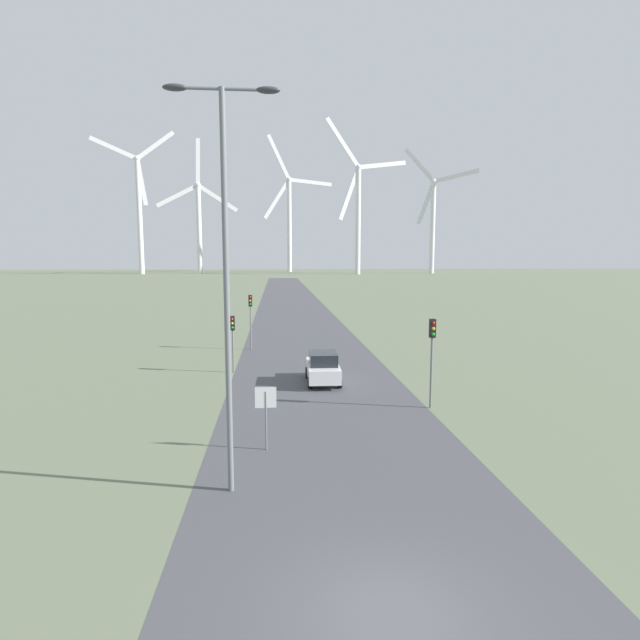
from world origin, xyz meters
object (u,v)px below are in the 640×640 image
Objects in this scene: traffic_light_post_near_right at (432,343)px; wind_turbine_far_right at (433,216)px; streetlamp at (226,253)px; wind_turbine_left at (199,218)px; stop_sign_near at (266,406)px; wind_turbine_right at (358,207)px; wind_turbine_far_left at (139,204)px; wind_turbine_center at (289,214)px; traffic_light_post_mid_left at (250,310)px; traffic_light_post_near_left at (233,331)px; car_approaching at (323,367)px.

wind_turbine_far_right reaches higher than traffic_light_post_near_right.
streetlamp is 0.20× the size of wind_turbine_left.
wind_turbine_far_right is at bearing 72.50° from traffic_light_post_near_right.
stop_sign_near is 0.04× the size of wind_turbine_far_right.
traffic_light_post_near_right is at bearing -78.66° from wind_turbine_left.
streetlamp is at bearing -100.38° from wind_turbine_right.
wind_turbine_left is at bearing 101.34° from traffic_light_post_near_right.
streetlamp is 0.20× the size of wind_turbine_far_left.
wind_turbine_far_left is 130.00m from wind_turbine_far_right.
wind_turbine_center is at bearing 26.71° from wind_turbine_left.
wind_turbine_far_right is (73.21, 185.56, 22.73)m from traffic_light_post_mid_left.
wind_turbine_center is 70.52m from wind_turbine_far_right.
wind_turbine_center is at bearing 126.89° from wind_turbine_right.
traffic_light_post_near_left is 223.80m from wind_turbine_center.
traffic_light_post_near_right is 7.53m from car_approaching.
traffic_light_post_near_left is at bearing 150.07° from car_approaching.
traffic_light_post_mid_left reaches higher than stop_sign_near.
wind_turbine_right is (35.69, 197.21, 26.96)m from stop_sign_near.
wind_turbine_left is (-34.19, 214.42, 23.30)m from stop_sign_near.
traffic_light_post_mid_left is 1.05× the size of car_approaching.
stop_sign_near is 0.04× the size of wind_turbine_right.
traffic_light_post_near_right reaches higher than traffic_light_post_near_left.
wind_turbine_left is at bearing 99.56° from traffic_light_post_mid_left.
car_approaching is at bearing -91.03° from wind_turbine_center.
streetlamp is 219.40m from wind_turbine_far_left.
wind_turbine_left is (-31.84, 201.28, 22.35)m from traffic_light_post_near_left.
traffic_light_post_near_right is at bearing -98.22° from wind_turbine_right.
car_approaching is 209.75m from wind_turbine_far_right.
streetlamp is 3.36× the size of traffic_light_post_near_left.
traffic_light_post_mid_left is at bearing 94.39° from stop_sign_near.
car_approaching is (-4.77, 5.35, -2.28)m from traffic_light_post_near_right.
traffic_light_post_mid_left is 181.79m from wind_turbine_right.
wind_turbine_far_left reaches higher than streetlamp.
traffic_light_post_near_left is 0.83× the size of traffic_light_post_mid_left.
streetlamp is at bearing -138.32° from traffic_light_post_near_right.
wind_turbine_far_right is (68.48, 196.68, 25.00)m from car_approaching.
wind_turbine_far_left reaches higher than traffic_light_post_near_right.
wind_turbine_right is at bearing -6.12° from wind_turbine_far_left.
wind_turbine_center is 47.53m from wind_turbine_right.
car_approaching is 0.06× the size of wind_turbine_center.
wind_turbine_far_right is (72.63, 209.97, 18.48)m from streetlamp.
traffic_light_post_near_right is (10.23, -8.49, 0.53)m from traffic_light_post_near_left.
car_approaching is at bearing 131.74° from traffic_light_post_near_right.
traffic_light_post_mid_left is 0.07× the size of wind_turbine_left.
wind_turbine_right is at bearing -13.84° from wind_turbine_left.
stop_sign_near is at bearing -91.74° from wind_turbine_center.
streetlamp is 222.94m from wind_turbine_far_right.
traffic_light_post_near_right is at bearing -89.82° from wind_turbine_center.
streetlamp is 24.78m from traffic_light_post_mid_left.
stop_sign_near is 0.59× the size of car_approaching.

